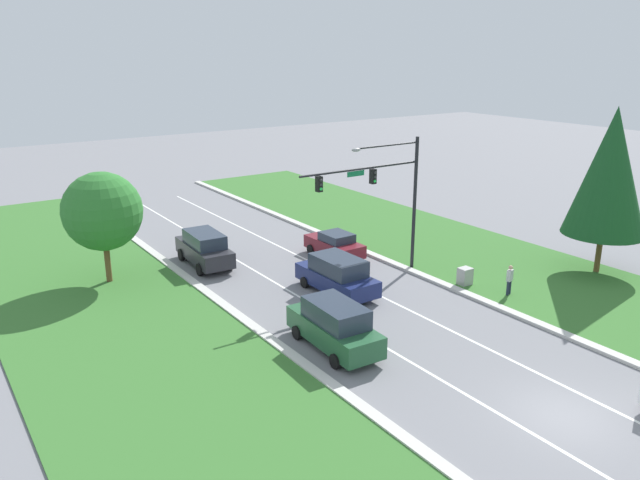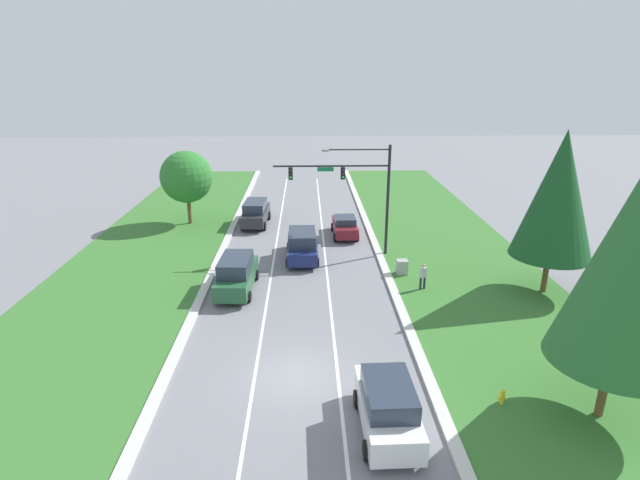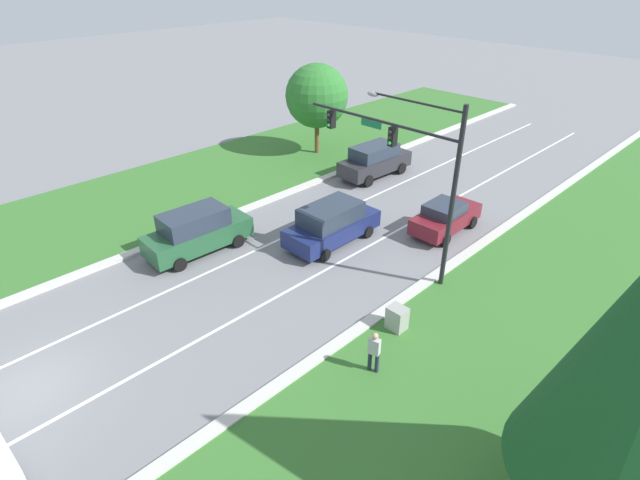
# 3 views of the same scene
# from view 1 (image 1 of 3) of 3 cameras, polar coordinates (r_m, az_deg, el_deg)

# --- Properties ---
(ground_plane) EXTENTS (160.00, 160.00, 0.00)m
(ground_plane) POSITION_cam_1_polar(r_m,az_deg,el_deg) (24.54, 21.53, -14.81)
(ground_plane) COLOR slate
(curb_strip_left) EXTENTS (0.50, 90.00, 0.15)m
(curb_strip_left) POSITION_cam_1_polar(r_m,az_deg,el_deg) (20.70, 12.00, -20.17)
(curb_strip_left) COLOR beige
(curb_strip_left) RESTS_ON ground_plane
(lane_stripe_inner_left) EXTENTS (0.14, 81.00, 0.01)m
(lane_stripe_inner_left) POSITION_cam_1_polar(r_m,az_deg,el_deg) (23.25, 18.89, -16.41)
(lane_stripe_inner_left) COLOR white
(lane_stripe_inner_left) RESTS_ON ground_plane
(lane_stripe_inner_right) EXTENTS (0.14, 81.00, 0.01)m
(lane_stripe_inner_right) POSITION_cam_1_polar(r_m,az_deg,el_deg) (25.89, 23.87, -13.34)
(lane_stripe_inner_right) COLOR white
(lane_stripe_inner_right) RESTS_ON ground_plane
(traffic_signal_mast) EXTENTS (7.93, 0.41, 7.79)m
(traffic_signal_mast) POSITION_cam_1_polar(r_m,az_deg,el_deg) (34.57, 5.95, 4.85)
(traffic_signal_mast) COLOR black
(traffic_signal_mast) RESTS_ON ground_plane
(forest_suv) EXTENTS (2.27, 5.14, 2.13)m
(forest_suv) POSITION_cam_1_polar(r_m,az_deg,el_deg) (27.09, 1.33, -7.82)
(forest_suv) COLOR #235633
(forest_suv) RESTS_ON ground_plane
(navy_suv) EXTENTS (2.27, 5.08, 2.01)m
(navy_suv) POSITION_cam_1_polar(r_m,az_deg,el_deg) (33.08, 1.58, -3.20)
(navy_suv) COLOR navy
(navy_suv) RESTS_ON ground_plane
(charcoal_suv) EXTENTS (2.26, 5.13, 2.08)m
(charcoal_suv) POSITION_cam_1_polar(r_m,az_deg,el_deg) (37.86, -10.52, -0.75)
(charcoal_suv) COLOR #28282D
(charcoal_suv) RESTS_ON ground_plane
(burgundy_sedan) EXTENTS (2.02, 4.26, 1.63)m
(burgundy_sedan) POSITION_cam_1_polar(r_m,az_deg,el_deg) (38.73, 1.36, -0.43)
(burgundy_sedan) COLOR maroon
(burgundy_sedan) RESTS_ON ground_plane
(utility_cabinet) EXTENTS (0.70, 0.60, 1.02)m
(utility_cabinet) POSITION_cam_1_polar(r_m,az_deg,el_deg) (35.14, 13.11, -3.29)
(utility_cabinet) COLOR #9E9E99
(utility_cabinet) RESTS_ON ground_plane
(pedestrian) EXTENTS (0.43, 0.32, 1.69)m
(pedestrian) POSITION_cam_1_polar(r_m,az_deg,el_deg) (34.17, 16.95, -3.43)
(pedestrian) COLOR #232842
(pedestrian) RESTS_ON ground_plane
(conifer_near_right_tree) EXTENTS (4.51, 4.51, 9.55)m
(conifer_near_right_tree) POSITION_cam_1_polar(r_m,az_deg,el_deg) (38.32, 24.98, 5.67)
(conifer_near_right_tree) COLOR brown
(conifer_near_right_tree) RESTS_ON ground_plane
(oak_near_left_tree) EXTENTS (4.29, 4.29, 6.23)m
(oak_near_left_tree) POSITION_cam_1_polar(r_m,az_deg,el_deg) (35.62, -19.28, 2.48)
(oak_near_left_tree) COLOR brown
(oak_near_left_tree) RESTS_ON ground_plane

